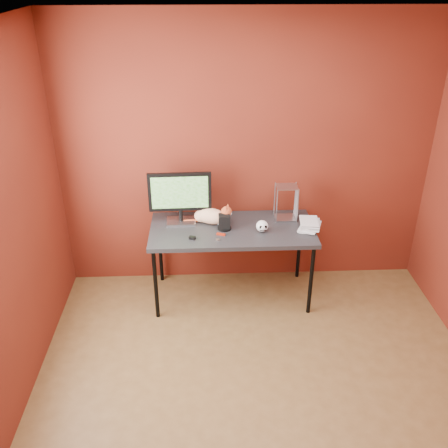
{
  "coord_description": "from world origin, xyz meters",
  "views": [
    {
      "loc": [
        -0.4,
        -2.63,
        2.92
      ],
      "look_at": [
        -0.23,
        1.15,
        0.91
      ],
      "focal_mm": 40.0,
      "sensor_mm": 36.0,
      "label": 1
    }
  ],
  "objects_px": {
    "monitor": "(180,195)",
    "skull_mug": "(262,226)",
    "speaker": "(224,223)",
    "book_stack": "(304,183)",
    "desk": "(232,233)",
    "cat": "(211,216)"
  },
  "relations": [
    {
      "from": "speaker",
      "to": "book_stack",
      "type": "distance_m",
      "value": 0.8
    },
    {
      "from": "skull_mug",
      "to": "cat",
      "type": "bearing_deg",
      "value": 153.91
    },
    {
      "from": "desk",
      "to": "skull_mug",
      "type": "bearing_deg",
      "value": -16.42
    },
    {
      "from": "speaker",
      "to": "monitor",
      "type": "bearing_deg",
      "value": 158.55
    },
    {
      "from": "cat",
      "to": "skull_mug",
      "type": "bearing_deg",
      "value": 0.9
    },
    {
      "from": "monitor",
      "to": "book_stack",
      "type": "bearing_deg",
      "value": -8.98
    },
    {
      "from": "cat",
      "to": "speaker",
      "type": "xyz_separation_m",
      "value": [
        0.12,
        -0.12,
        -0.01
      ]
    },
    {
      "from": "monitor",
      "to": "speaker",
      "type": "distance_m",
      "value": 0.47
    },
    {
      "from": "desk",
      "to": "cat",
      "type": "distance_m",
      "value": 0.25
    },
    {
      "from": "monitor",
      "to": "speaker",
      "type": "xyz_separation_m",
      "value": [
        0.4,
        -0.15,
        -0.21
      ]
    },
    {
      "from": "desk",
      "to": "book_stack",
      "type": "distance_m",
      "value": 0.8
    },
    {
      "from": "desk",
      "to": "monitor",
      "type": "bearing_deg",
      "value": 164.2
    },
    {
      "from": "desk",
      "to": "skull_mug",
      "type": "relative_size",
      "value": 13.61
    },
    {
      "from": "cat",
      "to": "desk",
      "type": "bearing_deg",
      "value": -6.4
    },
    {
      "from": "monitor",
      "to": "cat",
      "type": "height_order",
      "value": "monitor"
    },
    {
      "from": "monitor",
      "to": "skull_mug",
      "type": "distance_m",
      "value": 0.8
    },
    {
      "from": "monitor",
      "to": "speaker",
      "type": "bearing_deg",
      "value": -22.13
    },
    {
      "from": "cat",
      "to": "skull_mug",
      "type": "relative_size",
      "value": 4.07
    },
    {
      "from": "cat",
      "to": "skull_mug",
      "type": "height_order",
      "value": "cat"
    },
    {
      "from": "skull_mug",
      "to": "book_stack",
      "type": "distance_m",
      "value": 0.54
    },
    {
      "from": "speaker",
      "to": "book_stack",
      "type": "height_order",
      "value": "book_stack"
    },
    {
      "from": "desk",
      "to": "speaker",
      "type": "height_order",
      "value": "speaker"
    }
  ]
}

